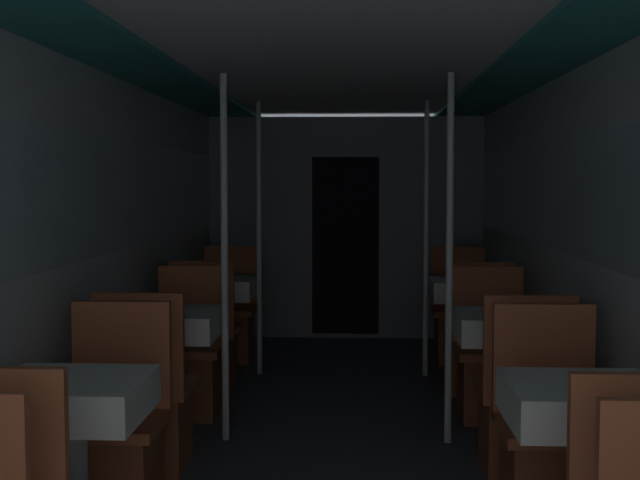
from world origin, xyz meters
name	(u,v)px	position (x,y,z in m)	size (l,w,h in m)	color
wall_left	(69,259)	(-1.33, 3.61, 1.12)	(0.05, 10.02, 2.12)	silver
wall_right	(604,261)	(1.33, 3.61, 1.12)	(0.05, 10.02, 2.12)	silver
ceiling_panel	(333,47)	(0.00, 3.61, 2.17)	(2.67, 10.02, 0.07)	white
bulkhead_far	(346,228)	(0.00, 7.75, 1.06)	(2.62, 0.09, 2.12)	slate
dining_table_left_1	(71,413)	(-0.97, 2.51, 0.62)	(0.57, 0.57, 0.76)	#4C4C51
chair_left_far_1	(112,454)	(-0.97, 3.06, 0.29)	(0.46, 0.46, 0.95)	brown
dining_table_left_2	(170,334)	(-0.97, 4.29, 0.62)	(0.57, 0.57, 0.76)	#4C4C51
chair_left_near_2	(148,415)	(-0.97, 3.74, 0.29)	(0.46, 0.46, 0.95)	brown
chair_left_far_2	(188,370)	(-0.97, 4.84, 0.29)	(0.46, 0.46, 0.95)	brown
support_pole_left_2	(225,259)	(-0.65, 4.29, 1.06)	(0.04, 0.04, 2.12)	silver
dining_table_left_3	(218,295)	(-0.97, 6.07, 0.62)	(0.57, 0.57, 0.76)	#4C4C51
chair_left_near_3	(206,350)	(-0.97, 5.52, 0.29)	(0.46, 0.46, 0.95)	brown
chair_left_far_3	(228,326)	(-0.97, 6.61, 0.29)	(0.46, 0.46, 0.95)	brown
support_pole_left_3	(259,239)	(-0.65, 6.07, 1.06)	(0.04, 0.04, 2.12)	silver
dining_table_right_1	(583,419)	(0.97, 2.51, 0.62)	(0.57, 0.57, 0.76)	#4C4C51
chair_right_far_1	(551,460)	(0.97, 3.06, 0.29)	(0.46, 0.46, 0.95)	brown
dining_table_right_2	(506,336)	(0.97, 4.29, 0.62)	(0.57, 0.57, 0.76)	#4C4C51
chair_right_near_2	(522,419)	(0.97, 3.74, 0.29)	(0.46, 0.46, 0.95)	brown
chair_right_far_2	(491,373)	(0.97, 4.84, 0.29)	(0.46, 0.46, 0.95)	brown
support_pole_right_2	(449,260)	(0.65, 4.29, 1.06)	(0.04, 0.04, 2.12)	silver
dining_table_right_3	(468,296)	(0.97, 6.07, 0.62)	(0.57, 0.57, 0.76)	#4C4C51
chair_right_near_3	(477,353)	(0.97, 5.52, 0.29)	(0.46, 0.46, 0.95)	brown
chair_right_far_3	(459,327)	(0.97, 6.61, 0.29)	(0.46, 0.46, 0.95)	brown
support_pole_right_3	(426,239)	(0.65, 6.07, 1.06)	(0.04, 0.04, 2.12)	silver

